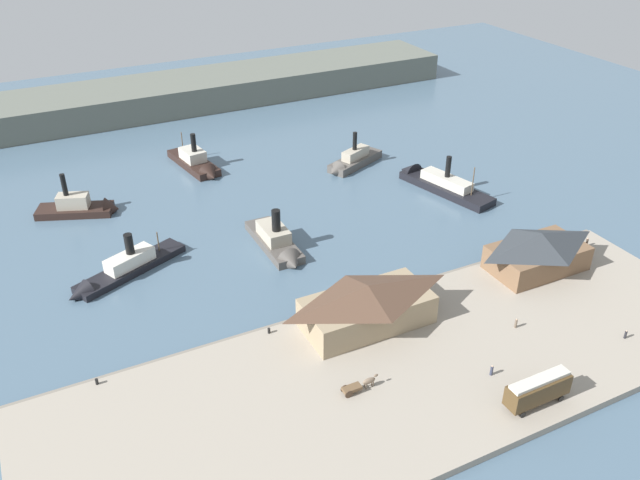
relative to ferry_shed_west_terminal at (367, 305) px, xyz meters
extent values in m
plane|color=slate|center=(0.31, 10.10, -4.95)|extent=(320.00, 320.00, 0.00)
cube|color=#9E9384|center=(0.31, -11.90, -4.35)|extent=(110.00, 36.00, 1.20)
cube|color=gray|center=(0.31, 6.50, -4.45)|extent=(110.00, 0.80, 1.00)
cube|color=#998466|center=(0.00, 0.00, -1.25)|extent=(20.46, 9.74, 5.00)
pyramid|color=brown|center=(0.00, 0.00, 2.44)|extent=(20.87, 10.23, 2.38)
cube|color=brown|center=(35.66, 0.36, -1.47)|extent=(17.19, 9.74, 4.56)
pyramid|color=#33383D|center=(35.66, 0.36, 2.23)|extent=(17.54, 10.22, 2.84)
cube|color=#4C381E|center=(11.84, -25.71, -1.33)|extent=(9.69, 2.69, 3.03)
cube|color=beige|center=(11.84, -25.71, 0.43)|extent=(9.30, 1.88, 0.50)
cylinder|color=black|center=(15.23, -24.36, -3.30)|extent=(0.90, 0.18, 0.90)
cylinder|color=black|center=(15.23, -27.05, -3.30)|extent=(0.90, 0.18, 0.90)
cylinder|color=black|center=(8.45, -24.36, -3.30)|extent=(0.90, 0.18, 0.90)
cylinder|color=black|center=(8.45, -27.05, -3.30)|extent=(0.90, 0.18, 0.90)
cube|color=brown|center=(-9.76, -12.71, -2.90)|extent=(2.73, 1.31, 0.50)
cylinder|color=#4C3828|center=(-10.58, -12.05, -3.15)|extent=(1.20, 0.10, 1.20)
cylinder|color=#4C3828|center=(-10.58, -13.36, -3.15)|extent=(1.20, 0.10, 1.20)
ellipsoid|color=#7A6651|center=(-7.00, -12.71, -2.65)|extent=(2.00, 0.70, 0.90)
ellipsoid|color=#7A6651|center=(-5.90, -12.71, -2.10)|extent=(0.70, 0.32, 0.44)
cylinder|color=#7A6651|center=(-6.40, -12.51, -3.25)|extent=(0.16, 0.16, 1.00)
cylinder|color=#7A6651|center=(-6.40, -12.91, -3.25)|extent=(0.16, 0.16, 1.00)
cylinder|color=#7A6651|center=(-7.60, -12.51, -3.25)|extent=(0.16, 0.16, 1.00)
cylinder|color=#7A6651|center=(-7.60, -12.91, -3.25)|extent=(0.16, 0.16, 1.00)
cylinder|color=#33384C|center=(12.46, 3.90, -3.02)|extent=(0.43, 0.43, 1.46)
sphere|color=#CCA889|center=(12.46, 3.90, -2.16)|extent=(0.27, 0.27, 0.27)
cylinder|color=#6B5B4C|center=(20.72, -11.51, -3.03)|extent=(0.42, 0.42, 1.43)
sphere|color=#CCA889|center=(20.72, -11.51, -2.18)|extent=(0.26, 0.26, 0.26)
cylinder|color=#33384C|center=(10.09, -18.52, -3.01)|extent=(0.43, 0.43, 1.47)
sphere|color=#CCA889|center=(10.09, -18.52, -2.14)|extent=(0.27, 0.27, 0.27)
cylinder|color=#4C3D33|center=(50.06, 1.98, -3.01)|extent=(0.43, 0.43, 1.47)
sphere|color=#CCA889|center=(50.06, 1.98, -2.14)|extent=(0.27, 0.27, 0.27)
cylinder|color=#232328|center=(34.15, -21.27, -3.10)|extent=(0.38, 0.38, 1.29)
sphere|color=#CCA889|center=(34.15, -21.27, -2.34)|extent=(0.24, 0.24, 0.24)
cylinder|color=black|center=(-41.31, 5.12, -3.30)|extent=(0.44, 0.44, 0.90)
cylinder|color=black|center=(14.56, 4.82, -3.30)|extent=(0.44, 0.44, 0.90)
cylinder|color=black|center=(-14.94, 4.80, -3.30)|extent=(0.44, 0.44, 0.90)
cube|color=#514C47|center=(30.29, 57.58, -3.98)|extent=(16.63, 10.89, 1.94)
cone|color=#514C47|center=(22.95, 54.35, -3.98)|extent=(4.40, 5.16, 4.37)
cube|color=#B2A893|center=(30.29, 57.58, -1.87)|extent=(8.24, 5.62, 2.28)
cylinder|color=black|center=(29.90, 57.41, 1.49)|extent=(1.04, 1.04, 4.43)
cube|color=#514C47|center=(-2.92, 30.97, -4.12)|extent=(5.60, 17.81, 1.66)
cone|color=#514C47|center=(-2.99, 22.09, -4.12)|extent=(4.94, 3.24, 4.92)
cube|color=#B2A893|center=(-2.92, 30.97, -1.99)|extent=(4.40, 8.00, 2.59)
cylinder|color=black|center=(-2.93, 29.39, 1.45)|extent=(1.69, 1.69, 4.30)
cube|color=black|center=(-35.64, 62.12, -4.15)|extent=(16.49, 10.81, 1.60)
cone|color=black|center=(-28.40, 59.27, -4.15)|extent=(4.42, 5.63, 4.95)
cube|color=#B2A893|center=(-35.64, 62.12, -1.89)|extent=(7.16, 5.47, 2.92)
cylinder|color=black|center=(-36.68, 62.53, 1.97)|extent=(1.07, 1.07, 4.78)
cube|color=black|center=(-30.01, 34.24, -4.28)|extent=(21.97, 13.24, 1.33)
cone|color=black|center=(-40.05, 29.72, -4.28)|extent=(5.32, 5.41, 4.15)
cube|color=silver|center=(-30.01, 34.24, -2.40)|extent=(9.74, 6.79, 2.43)
cylinder|color=black|center=(-29.64, 34.40, 0.75)|extent=(1.57, 1.57, 3.88)
cylinder|color=brown|center=(-23.98, 36.95, -1.61)|extent=(0.24, 0.24, 4.01)
cube|color=black|center=(-5.61, 74.79, -4.07)|extent=(8.41, 19.08, 1.75)
cone|color=black|center=(-4.19, 65.68, -4.07)|extent=(5.53, 4.06, 5.08)
cube|color=beige|center=(-5.61, 74.79, -1.88)|extent=(5.40, 7.24, 2.63)
cylinder|color=black|center=(-5.42, 73.57, 1.63)|extent=(1.24, 1.24, 4.40)
cylinder|color=brown|center=(-6.46, 80.25, -0.54)|extent=(0.24, 0.24, 5.31)
cube|color=black|center=(41.45, 35.42, -4.09)|extent=(11.43, 24.18, 1.72)
cone|color=black|center=(38.61, 46.80, -4.09)|extent=(6.19, 5.39, 5.32)
cube|color=beige|center=(41.45, 35.42, -2.22)|extent=(6.51, 13.09, 2.02)
cylinder|color=black|center=(41.46, 35.41, 1.22)|extent=(1.20, 1.20, 4.84)
cylinder|color=brown|center=(43.16, 28.60, 0.09)|extent=(0.24, 0.24, 6.64)
cube|color=#60665B|center=(0.31, 120.10, -0.95)|extent=(180.00, 24.00, 8.00)
camera|label=1|loc=(-44.31, -71.60, 61.33)|focal=36.80mm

